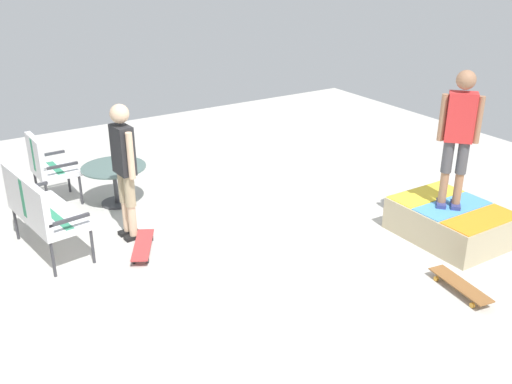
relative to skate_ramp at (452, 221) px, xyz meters
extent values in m
cube|color=beige|center=(1.18, 2.01, -0.27)|extent=(12.00, 12.00, 0.10)
cube|color=tan|center=(0.00, 0.03, -0.01)|extent=(1.33, 1.04, 0.43)
cube|color=orange|center=(-0.44, 0.03, 0.21)|extent=(0.43, 1.00, 0.01)
cube|color=#4C99D8|center=(0.00, 0.03, 0.21)|extent=(0.43, 1.00, 0.01)
cube|color=yellow|center=(0.44, 0.03, 0.21)|extent=(0.43, 1.00, 0.01)
cylinder|color=#B2B2B7|center=(0.00, 0.52, 0.18)|extent=(1.27, 0.06, 0.05)
cube|color=tan|center=(0.00, -0.76, -0.03)|extent=(1.29, 0.62, 0.36)
cylinder|color=#38383D|center=(1.77, 4.05, 0.00)|extent=(0.04, 0.04, 0.44)
cylinder|color=#38383D|center=(2.93, 4.21, 0.00)|extent=(0.04, 0.04, 0.44)
cylinder|color=#38383D|center=(1.71, 4.52, 0.00)|extent=(0.04, 0.04, 0.44)
cylinder|color=#38383D|center=(2.87, 4.67, 0.00)|extent=(0.04, 0.04, 0.44)
cube|color=silver|center=(2.32, 4.36, 0.26)|extent=(1.31, 0.71, 0.08)
cube|color=#338C66|center=(2.32, 4.36, 0.30)|extent=(1.21, 0.26, 0.00)
cube|color=silver|center=(2.29, 4.60, 0.55)|extent=(1.25, 0.25, 0.50)
cube|color=#338C66|center=(2.29, 4.60, 0.55)|extent=(0.11, 0.10, 0.46)
cube|color=#38383D|center=(1.72, 4.28, 0.42)|extent=(0.10, 0.47, 0.04)
cube|color=#38383D|center=(2.92, 4.44, 0.42)|extent=(0.10, 0.47, 0.04)
cylinder|color=#38383D|center=(3.49, 3.67, 0.00)|extent=(0.04, 0.04, 0.44)
cylinder|color=#38383D|center=(4.03, 3.69, 0.00)|extent=(0.04, 0.04, 0.44)
cylinder|color=#38383D|center=(3.47, 4.14, 0.00)|extent=(0.04, 0.04, 0.44)
cylinder|color=#38383D|center=(4.01, 4.16, 0.00)|extent=(0.04, 0.04, 0.44)
cube|color=silver|center=(3.75, 3.92, 0.26)|extent=(0.64, 0.57, 0.08)
cube|color=#338C66|center=(3.75, 3.92, 0.30)|extent=(0.58, 0.12, 0.00)
cube|color=silver|center=(3.74, 4.15, 0.55)|extent=(0.62, 0.10, 0.50)
cube|color=#338C66|center=(3.74, 4.15, 0.55)|extent=(0.10, 0.09, 0.46)
cube|color=#38383D|center=(3.46, 3.90, 0.42)|extent=(0.06, 0.47, 0.04)
cube|color=#38383D|center=(4.04, 3.93, 0.42)|extent=(0.06, 0.47, 0.04)
cylinder|color=#38383D|center=(3.24, 3.24, 0.06)|extent=(0.06, 0.06, 0.55)
cylinder|color=#38383D|center=(3.24, 3.24, -0.20)|extent=(0.44, 0.44, 0.03)
cylinder|color=#4C6660|center=(3.24, 3.24, 0.34)|extent=(0.90, 0.90, 0.02)
cube|color=black|center=(2.10, 3.43, -0.19)|extent=(0.13, 0.25, 0.05)
cylinder|color=beige|center=(2.10, 3.43, 0.03)|extent=(0.10, 0.10, 0.41)
cylinder|color=tan|center=(2.10, 3.43, 0.44)|extent=(0.13, 0.13, 0.41)
cube|color=black|center=(2.27, 3.45, -0.19)|extent=(0.13, 0.25, 0.05)
cylinder|color=beige|center=(2.27, 3.45, 0.03)|extent=(0.10, 0.10, 0.41)
cylinder|color=tan|center=(2.27, 3.45, 0.44)|extent=(0.13, 0.13, 0.41)
cube|color=#262628|center=(2.18, 3.44, 0.95)|extent=(0.33, 0.21, 0.60)
sphere|color=beige|center=(2.18, 3.44, 1.39)|extent=(0.23, 0.23, 0.23)
cylinder|color=beige|center=(1.98, 3.42, 0.93)|extent=(0.08, 0.08, 0.57)
cylinder|color=beige|center=(2.38, 3.46, 0.93)|extent=(0.08, 0.08, 0.57)
cube|color=navy|center=(-0.04, 0.03, 0.25)|extent=(0.24, 0.25, 0.05)
cylinder|color=#9E7051|center=(-0.04, 0.03, 0.47)|extent=(0.10, 0.10, 0.40)
cylinder|color=#4C4C51|center=(-0.04, 0.03, 0.87)|extent=(0.13, 0.13, 0.40)
cube|color=navy|center=(0.09, 0.15, 0.25)|extent=(0.24, 0.25, 0.05)
cylinder|color=#9E7051|center=(0.09, 0.15, 0.47)|extent=(0.10, 0.10, 0.40)
cylinder|color=#4C4C51|center=(0.09, 0.15, 0.87)|extent=(0.13, 0.13, 0.40)
cube|color=red|center=(0.02, 0.09, 1.36)|extent=(0.36, 0.35, 0.59)
sphere|color=#9E7051|center=(0.02, 0.09, 1.80)|extent=(0.23, 0.23, 0.23)
cylinder|color=#9E7051|center=(-0.12, -0.05, 1.34)|extent=(0.08, 0.08, 0.56)
cylinder|color=#9E7051|center=(0.17, 0.23, 1.34)|extent=(0.08, 0.08, 0.56)
cube|color=#B23838|center=(1.72, 3.46, -0.13)|extent=(0.80, 0.55, 0.02)
cylinder|color=#333333|center=(1.93, 3.26, -0.19)|extent=(0.06, 0.05, 0.06)
cylinder|color=#333333|center=(2.01, 3.40, -0.19)|extent=(0.06, 0.05, 0.06)
cylinder|color=#333333|center=(1.44, 3.52, -0.19)|extent=(0.06, 0.05, 0.06)
cylinder|color=#333333|center=(1.51, 3.67, -0.19)|extent=(0.06, 0.05, 0.06)
cube|color=brown|center=(-0.93, 0.93, -0.13)|extent=(0.82, 0.32, 0.02)
cylinder|color=gold|center=(-0.66, 0.81, -0.19)|extent=(0.06, 0.04, 0.06)
cylinder|color=gold|center=(-0.64, 0.97, -0.19)|extent=(0.06, 0.04, 0.06)
cylinder|color=gold|center=(-1.22, 0.89, -0.19)|extent=(0.06, 0.04, 0.06)
cylinder|color=gold|center=(-1.19, 1.05, -0.19)|extent=(0.06, 0.04, 0.06)
camera|label=1|loc=(-4.24, 5.61, 3.24)|focal=40.76mm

